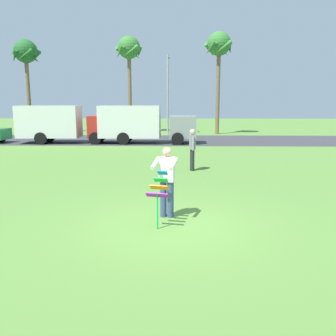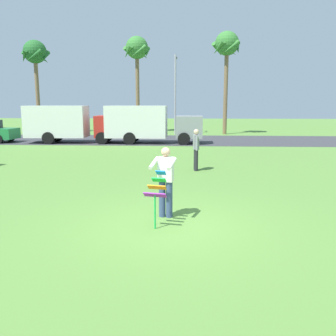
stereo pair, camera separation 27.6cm
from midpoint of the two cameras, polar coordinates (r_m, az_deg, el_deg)
ground_plane at (r=8.39m, az=-0.32°, el=-9.01°), size 120.00×120.00×0.00m
road_strip at (r=27.65m, az=1.01°, el=4.49°), size 120.00×8.00×0.01m
person_kite_flyer at (r=8.68m, az=-1.12°, el=-1.84°), size 0.64×0.73×1.73m
kite_held at (r=8.04m, az=-2.41°, el=-3.50°), size 0.53×0.69×1.25m
parked_truck_red_cab at (r=26.50m, az=-16.92°, el=6.85°), size 6.77×2.28×2.62m
parked_truck_grey_van at (r=25.29m, az=-4.51°, el=7.12°), size 6.72×2.17×2.62m
palm_tree_left_near at (r=36.48m, az=-21.90°, el=16.31°), size 2.58×2.71×8.50m
palm_tree_right_near at (r=35.57m, az=-6.46°, el=17.88°), size 2.58×2.71×9.00m
palm_tree_centre_far at (r=33.72m, az=7.86°, el=18.34°), size 2.58×2.71×9.04m
streetlight_pole at (r=32.66m, az=-0.28°, el=12.38°), size 0.24×1.65×7.00m
person_walker_near at (r=14.92m, az=3.37°, el=3.15°), size 0.26×0.57×1.73m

